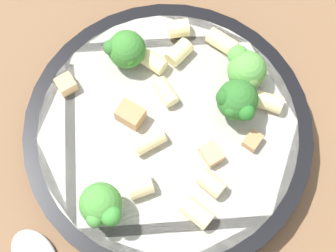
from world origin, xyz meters
name	(u,v)px	position (x,y,z in m)	size (l,w,h in m)	color
ground_plane	(168,140)	(0.00, 0.00, 0.00)	(2.00, 2.00, 0.00)	brown
pasta_bowl	(168,134)	(0.00, 0.00, 0.02)	(0.27, 0.27, 0.03)	black
broccoli_floret_0	(126,50)	(0.06, -0.06, 0.05)	(0.04, 0.04, 0.04)	#84AD60
broccoli_floret_1	(246,70)	(-0.05, -0.07, 0.05)	(0.04, 0.04, 0.04)	#93B766
broccoli_floret_2	(237,101)	(-0.05, -0.04, 0.06)	(0.04, 0.04, 0.04)	#84AD60
broccoli_floret_3	(101,206)	(0.03, 0.09, 0.06)	(0.04, 0.04, 0.05)	#93B766
rigatoni_0	(140,187)	(0.01, 0.06, 0.04)	(0.02, 0.02, 0.02)	beige
rigatoni_1	(154,62)	(0.03, -0.06, 0.04)	(0.02, 0.02, 0.02)	beige
rigatoni_2	(269,102)	(-0.08, -0.05, 0.04)	(0.02, 0.02, 0.03)	beige
rigatoni_3	(178,28)	(0.02, -0.10, 0.04)	(0.02, 0.02, 0.02)	beige
rigatoni_4	(197,213)	(-0.05, 0.07, 0.04)	(0.02, 0.02, 0.03)	beige
rigatoni_5	(222,42)	(-0.02, -0.10, 0.04)	(0.02, 0.02, 0.03)	beige
rigatoni_6	(211,183)	(-0.05, 0.04, 0.04)	(0.02, 0.02, 0.02)	beige
rigatoni_7	(166,92)	(0.01, -0.03, 0.04)	(0.01, 0.01, 0.03)	beige
rigatoni_8	(149,141)	(0.01, 0.02, 0.04)	(0.02, 0.02, 0.03)	beige
rigatoni_9	(179,52)	(0.01, -0.08, 0.04)	(0.02, 0.02, 0.02)	beige
chicken_chunk_0	(211,154)	(-0.05, 0.01, 0.04)	(0.02, 0.02, 0.01)	tan
chicken_chunk_1	(66,84)	(0.11, -0.01, 0.04)	(0.02, 0.02, 0.01)	tan
chicken_chunk_2	(131,115)	(0.04, 0.00, 0.04)	(0.02, 0.02, 0.02)	#A87A4C
chicken_chunk_3	(253,141)	(-0.08, -0.01, 0.04)	(0.02, 0.01, 0.01)	#A87A4C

